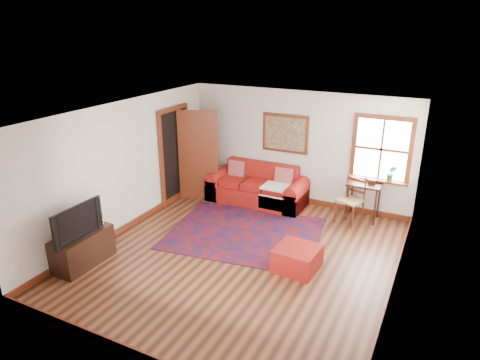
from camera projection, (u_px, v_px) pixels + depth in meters
The scene contains 13 objects.
ground at pixel (242, 256), 7.46m from camera, with size 5.50×5.50×0.00m, color #3B1B0F.
room_envelope at pixel (243, 166), 6.91m from camera, with size 5.04×5.54×2.52m.
window at pixel (382, 156), 8.53m from camera, with size 1.18×0.20×1.38m.
doorway at pixel (189, 154), 9.52m from camera, with size 0.89×1.08×2.14m.
framed_artwork at pixel (285, 133), 9.33m from camera, with size 1.05×0.07×0.85m.
persian_rug at pixel (245, 233), 8.24m from camera, with size 2.81×2.25×0.02m, color #620E10.
red_leather_sofa at pixel (258, 190), 9.63m from camera, with size 2.19×0.91×0.86m.
red_ottoman at pixel (297, 258), 7.01m from camera, with size 0.67×0.67×0.39m, color maroon.
side_table at pixel (364, 189), 8.65m from camera, with size 0.66×0.49×0.79m.
ladder_back_chair at pixel (352, 197), 8.57m from camera, with size 0.57×0.56×0.98m.
media_cabinet at pixel (83, 249), 7.11m from camera, with size 0.47×1.04×0.57m, color black.
television at pixel (73, 221), 6.81m from camera, with size 0.99×0.13×0.57m, color black.
candle_hurricane at pixel (100, 220), 7.29m from camera, with size 0.12×0.12×0.18m.
Camera 1 is at (2.91, -5.86, 3.83)m, focal length 32.00 mm.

